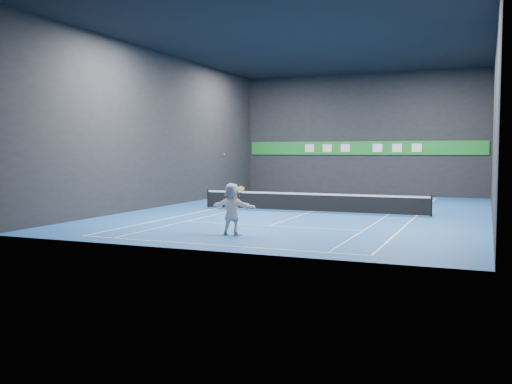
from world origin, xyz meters
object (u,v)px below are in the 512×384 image
at_px(player, 232,209).
at_px(tennis_racket, 240,191).
at_px(tennis_ball, 224,154).
at_px(tennis_net, 311,202).

distance_m(player, tennis_racket, 0.76).
height_order(tennis_ball, tennis_racket, tennis_ball).
bearing_deg(tennis_ball, tennis_net, 85.78).
xyz_separation_m(player, tennis_ball, (-0.33, 0.01, 2.11)).
xyz_separation_m(player, tennis_net, (0.37, 9.42, -0.47)).
relative_size(tennis_ball, tennis_net, 0.01).
distance_m(player, tennis_net, 9.44).
xyz_separation_m(tennis_ball, tennis_racket, (0.64, 0.04, -1.42)).
relative_size(player, tennis_ball, 28.25).
xyz_separation_m(tennis_net, tennis_racket, (-0.05, -9.37, 1.15)).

